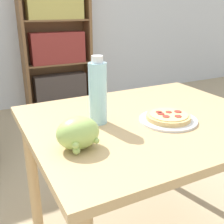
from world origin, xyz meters
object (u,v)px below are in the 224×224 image
Objects in this scene: drink_bottle at (98,92)px; grape_bunch at (78,133)px; pizza_on_plate at (168,118)px; bookshelf at (57,46)px.

grape_bunch is at bearing -131.77° from drink_bottle.
grape_bunch reaches higher than pizza_on_plate.
bookshelf is at bearing 74.68° from grape_bunch.
pizza_on_plate is at bearing 6.87° from grape_bunch.
bookshelf reaches higher than grape_bunch.
bookshelf reaches higher than drink_bottle.
grape_bunch is 0.10× the size of bookshelf.
grape_bunch is 2.72m from bookshelf.
drink_bottle is 2.50m from bookshelf.
drink_bottle reaches higher than pizza_on_plate.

